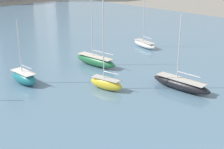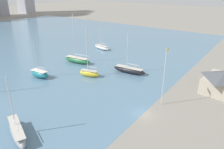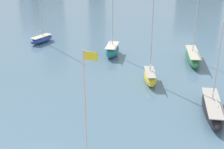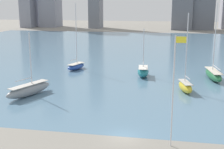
% 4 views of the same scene
% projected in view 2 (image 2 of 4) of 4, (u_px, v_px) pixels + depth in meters
% --- Properties ---
extents(ground_plane, '(500.00, 500.00, 0.00)m').
position_uv_depth(ground_plane, '(143.00, 114.00, 45.24)').
color(ground_plane, gray).
extents(boat_shed, '(10.48, 9.15, 5.19)m').
position_uv_depth(boat_shed, '(223.00, 82.00, 53.54)').
color(boat_shed, '#B2A893').
rests_on(boat_shed, ground_plane).
extents(flag_pole, '(1.24, 0.14, 13.00)m').
position_uv_depth(flag_pole, '(164.00, 76.00, 46.16)').
color(flag_pole, silver).
rests_on(flag_pole, ground_plane).
extents(sailboat_white, '(3.79, 8.36, 13.19)m').
position_uv_depth(sailboat_white, '(102.00, 47.00, 89.62)').
color(sailboat_white, white).
rests_on(sailboat_white, harbor_water).
extents(sailboat_teal, '(3.00, 6.55, 10.81)m').
position_uv_depth(sailboat_teal, '(40.00, 74.00, 62.35)').
color(sailboat_teal, '#1E757F').
rests_on(sailboat_teal, harbor_water).
extents(sailboat_yellow, '(3.28, 6.33, 14.63)m').
position_uv_depth(sailboat_yellow, '(89.00, 73.00, 63.08)').
color(sailboat_yellow, yellow).
rests_on(sailboat_yellow, harbor_water).
extents(sailboat_gray, '(5.68, 10.14, 11.29)m').
position_uv_depth(sailboat_gray, '(17.00, 131.00, 38.08)').
color(sailboat_gray, gray).
rests_on(sailboat_gray, harbor_water).
extents(sailboat_black, '(3.24, 10.62, 12.04)m').
position_uv_depth(sailboat_black, '(129.00, 70.00, 65.65)').
color(sailboat_black, black).
rests_on(sailboat_black, harbor_water).
extents(sailboat_green, '(3.70, 10.44, 16.35)m').
position_uv_depth(sailboat_green, '(77.00, 60.00, 73.85)').
color(sailboat_green, '#236B3D').
rests_on(sailboat_green, harbor_water).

